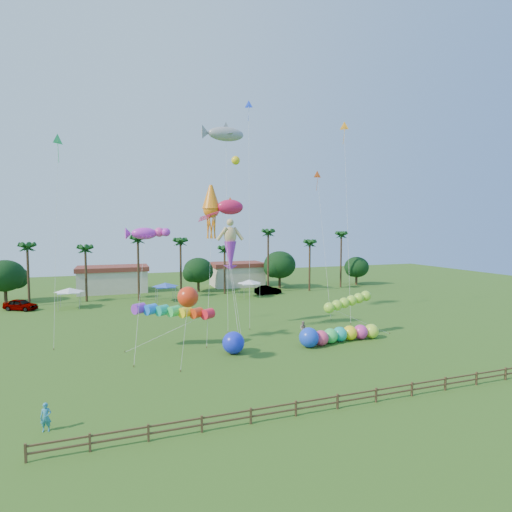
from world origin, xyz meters
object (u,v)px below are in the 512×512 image
object	(u,v)px
spectator_a	(46,417)
caterpillar_inflatable	(337,335)
car_a	(21,305)
spectator_b	(303,329)
blue_ball	(233,343)
car_b	(268,290)

from	to	relation	value
spectator_a	caterpillar_inflatable	xyz separation A→B (m)	(25.42, 10.11, -0.02)
car_a	spectator_b	world-z (taller)	spectator_b
blue_ball	caterpillar_inflatable	bearing A→B (deg)	-0.56
spectator_a	blue_ball	size ratio (longest dim) A/B	0.80
car_a	spectator_b	bearing A→B (deg)	-98.76
car_b	spectator_b	world-z (taller)	spectator_b
spectator_a	spectator_b	bearing A→B (deg)	37.34
car_a	car_b	bearing A→B (deg)	-58.48
car_b	spectator_a	xyz separation A→B (m)	(-29.62, -40.61, 0.06)
car_b	spectator_b	bearing A→B (deg)	164.42
car_b	spectator_a	world-z (taller)	spectator_a
caterpillar_inflatable	spectator_b	bearing A→B (deg)	114.99
caterpillar_inflatable	car_b	bearing A→B (deg)	76.17
car_b	blue_ball	size ratio (longest dim) A/B	2.27
car_a	blue_ball	distance (m)	37.57
car_b	spectator_a	size ratio (longest dim) A/B	2.82
car_a	caterpillar_inflatable	bearing A→B (deg)	-100.53
spectator_b	caterpillar_inflatable	distance (m)	4.06
spectator_a	spectator_b	world-z (taller)	spectator_a
spectator_a	blue_ball	distance (m)	17.61
car_a	caterpillar_inflatable	distance (m)	45.36
car_a	spectator_b	xyz separation A→B (m)	(32.35, -26.05, 0.00)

